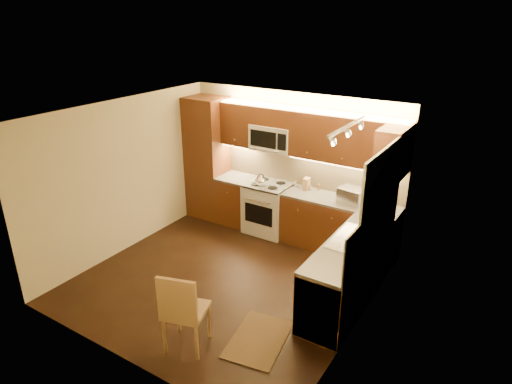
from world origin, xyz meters
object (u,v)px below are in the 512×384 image
Objects in this scene: kettle at (260,179)px; soap_bottle at (372,228)px; microwave at (273,138)px; toaster_oven at (352,196)px; sink at (354,234)px; knife_block at (307,184)px; dining_chair at (186,308)px; stove at (268,208)px.

kettle reaches higher than soap_bottle.
microwave is 1.89× the size of toaster_oven.
toaster_oven reaches higher than sink.
microwave is 0.97m from knife_block.
kettle is 0.20× the size of dining_chair.
microwave is 0.72× the size of dining_chair.
sink reaches higher than stove.
toaster_oven reaches higher than dining_chair.
kettle is at bearing 154.64° from sink.
sink is 4.18× the size of knife_block.
microwave is 0.75m from kettle.
knife_block is 1.83m from soap_bottle.
dining_chair is (-1.28, -1.97, -0.45)m from sink.
knife_block reaches higher than dining_chair.
toaster_oven reaches higher than stove.
kettle reaches higher than knife_block.
microwave is 3.52m from dining_chair.
microwave is 3.70× the size of knife_block.
microwave is 2.48m from sink.
soap_bottle is 2.67m from dining_chair.
dining_chair is (0.72, -3.23, -1.19)m from microwave.
stove is 1.62m from toaster_oven.
knife_block is 0.20× the size of dining_chair.
microwave reaches higher than knife_block.
dining_chair is (0.07, -3.26, -0.48)m from knife_block.
kettle is at bearing -106.56° from microwave.
microwave reaches higher than sink.
toaster_oven is at bearing -3.77° from microwave.
microwave reaches higher than toaster_oven.
sink is at bearing 39.68° from dining_chair.
kettle is at bearing -120.40° from stove.
microwave is 3.48× the size of soap_bottle.
toaster_oven is (1.60, 0.17, -0.01)m from kettle.
kettle is at bearing 142.92° from soap_bottle.
sink is 1.86m from knife_block.
kettle reaches higher than stove.
sink is at bearing -5.24° from kettle.
dining_chair is (0.72, -3.10, 0.07)m from stove.
dining_chair is at bearing -95.69° from knife_block.
sink is at bearing -50.64° from knife_block.
knife_block is (0.74, 0.30, -0.02)m from kettle.
sink is 0.28m from soap_bottle.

